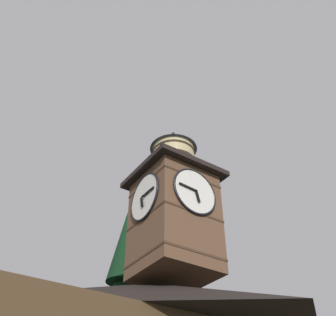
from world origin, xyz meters
name	(u,v)px	position (x,y,z in m)	size (l,w,h in m)	color
clock_tower	(174,206)	(0.07, -1.25, 11.19)	(3.77, 3.77, 7.90)	brown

